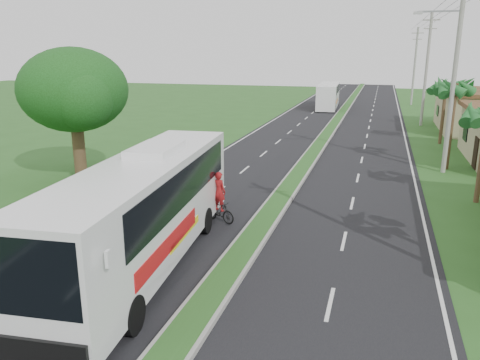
# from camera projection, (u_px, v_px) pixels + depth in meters

# --- Properties ---
(ground) EXTENTS (180.00, 180.00, 0.00)m
(ground) POSITION_uv_depth(u_px,v_px,m) (219.00, 288.00, 14.85)
(ground) COLOR #29551F
(ground) RESTS_ON ground
(road_asphalt) EXTENTS (14.00, 160.00, 0.02)m
(road_asphalt) POSITION_uv_depth(u_px,v_px,m) (311.00, 157.00, 33.32)
(road_asphalt) COLOR black
(road_asphalt) RESTS_ON ground
(median_strip) EXTENTS (1.20, 160.00, 0.18)m
(median_strip) POSITION_uv_depth(u_px,v_px,m) (311.00, 156.00, 33.29)
(median_strip) COLOR gray
(median_strip) RESTS_ON ground
(lane_edge_left) EXTENTS (0.12, 160.00, 0.01)m
(lane_edge_left) POSITION_uv_depth(u_px,v_px,m) (222.00, 151.00, 35.18)
(lane_edge_left) COLOR silver
(lane_edge_left) RESTS_ON ground
(lane_edge_right) EXTENTS (0.12, 160.00, 0.01)m
(lane_edge_right) POSITION_uv_depth(u_px,v_px,m) (411.00, 163.00, 31.46)
(lane_edge_right) COLOR silver
(lane_edge_right) RESTS_ON ground
(palm_verge_c) EXTENTS (2.40, 2.40, 5.85)m
(palm_verge_c) POSITION_uv_depth(u_px,v_px,m) (456.00, 88.00, 28.59)
(palm_verge_c) COLOR #473321
(palm_verge_c) RESTS_ON ground
(palm_verge_d) EXTENTS (2.40, 2.40, 5.25)m
(palm_verge_d) POSITION_uv_depth(u_px,v_px,m) (446.00, 87.00, 36.91)
(palm_verge_d) COLOR #473321
(palm_verge_d) RESTS_ON ground
(shade_tree) EXTENTS (6.30, 6.00, 7.54)m
(shade_tree) POSITION_uv_depth(u_px,v_px,m) (72.00, 93.00, 26.13)
(shade_tree) COLOR #473321
(shade_tree) RESTS_ON ground
(utility_pole_b) EXTENTS (3.20, 0.28, 12.00)m
(utility_pole_b) POSITION_uv_depth(u_px,v_px,m) (455.00, 69.00, 27.46)
(utility_pole_b) COLOR gray
(utility_pole_b) RESTS_ON ground
(utility_pole_c) EXTENTS (1.60, 0.28, 11.00)m
(utility_pole_c) POSITION_uv_depth(u_px,v_px,m) (427.00, 68.00, 46.07)
(utility_pole_c) COLOR gray
(utility_pole_c) RESTS_ON ground
(utility_pole_d) EXTENTS (1.60, 0.28, 10.50)m
(utility_pole_d) POSITION_uv_depth(u_px,v_px,m) (415.00, 65.00, 64.61)
(utility_pole_d) COLOR gray
(utility_pole_d) RESTS_ON ground
(coach_bus_main) EXTENTS (3.79, 12.68, 4.04)m
(coach_bus_main) POSITION_uv_depth(u_px,v_px,m) (145.00, 205.00, 15.90)
(coach_bus_main) COLOR white
(coach_bus_main) RESTS_ON ground
(coach_bus_far) EXTENTS (2.88, 10.99, 3.17)m
(coach_bus_far) POSITION_uv_depth(u_px,v_px,m) (328.00, 94.00, 61.72)
(coach_bus_far) COLOR white
(coach_bus_far) RESTS_ON ground
(motorcyclist) EXTENTS (1.66, 1.00, 2.30)m
(motorcyclist) POSITION_uv_depth(u_px,v_px,m) (219.00, 204.00, 20.35)
(motorcyclist) COLOR black
(motorcyclist) RESTS_ON ground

